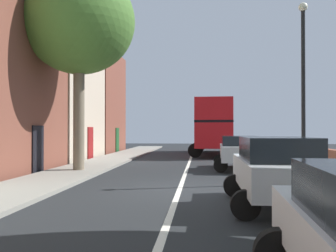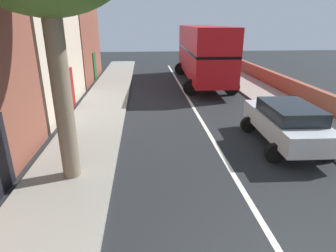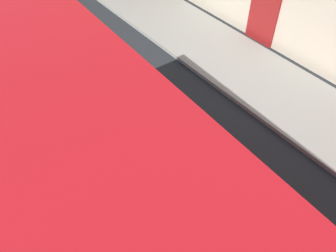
% 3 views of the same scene
% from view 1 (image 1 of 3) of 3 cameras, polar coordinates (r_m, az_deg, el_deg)
% --- Properties ---
extents(ground_plane, '(84.00, 84.00, 0.00)m').
position_cam_1_polar(ground_plane, '(12.39, 1.74, -9.43)').
color(ground_plane, black).
extents(road_centre_line, '(0.16, 54.00, 0.01)m').
position_cam_1_polar(road_centre_line, '(12.39, 1.74, -9.41)').
color(road_centre_line, silver).
rests_on(road_centre_line, ground).
extents(sidewalk_left, '(2.60, 60.00, 0.12)m').
position_cam_1_polar(sidewalk_left, '(13.56, -19.64, -8.37)').
color(sidewalk_left, gray).
rests_on(sidewalk_left, ground).
extents(double_decker_bus, '(3.84, 10.90, 4.06)m').
position_cam_1_polar(double_decker_bus, '(30.03, 6.87, 0.25)').
color(double_decker_bus, red).
rests_on(double_decker_bus, ground).
extents(parked_car_silver_right_0, '(2.42, 4.52, 1.73)m').
position_cam_1_polar(parked_car_silver_right_0, '(9.68, 15.82, -6.05)').
color(parked_car_silver_right_0, '#B7BABF').
rests_on(parked_car_silver_right_0, ground).
extents(parked_car_silver_right_3, '(2.52, 4.43, 1.62)m').
position_cam_1_polar(parked_car_silver_right_3, '(18.64, 10.54, -3.57)').
color(parked_car_silver_right_3, '#B7BABF').
rests_on(parked_car_silver_right_3, ground).
extents(street_tree_left_2, '(5.04, 5.04, 9.07)m').
position_cam_1_polar(street_tree_left_2, '(18.29, -13.14, 14.84)').
color(street_tree_left_2, '#7A6B56').
rests_on(street_tree_left_2, sidewalk_left).
extents(lamppost_right, '(0.32, 0.32, 6.31)m').
position_cam_1_polar(lamppost_right, '(14.44, 19.55, 7.01)').
color(lamppost_right, black).
rests_on(lamppost_right, sidewalk_right).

